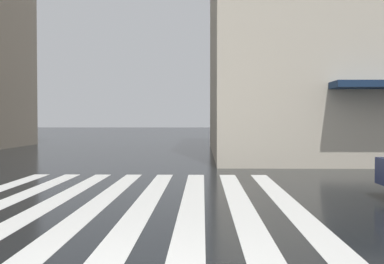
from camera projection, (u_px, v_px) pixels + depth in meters
The scene contains 1 object.
zebra_crossing at pixel (110, 215), 8.68m from camera, with size 13.00×7.50×0.01m.
Camera 1 is at (-4.60, -0.80, 1.76)m, focal length 44.06 mm.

